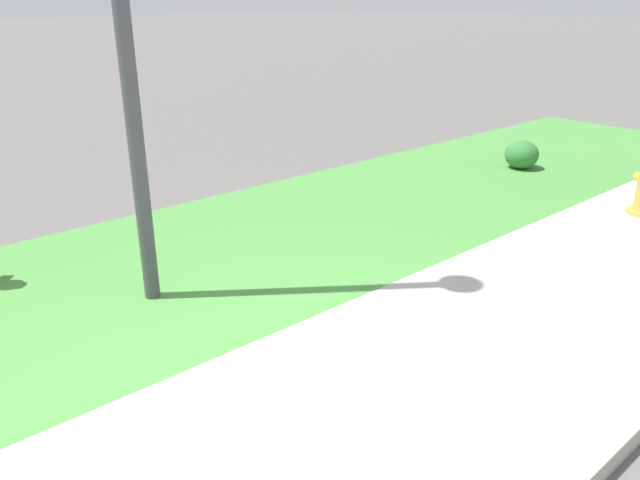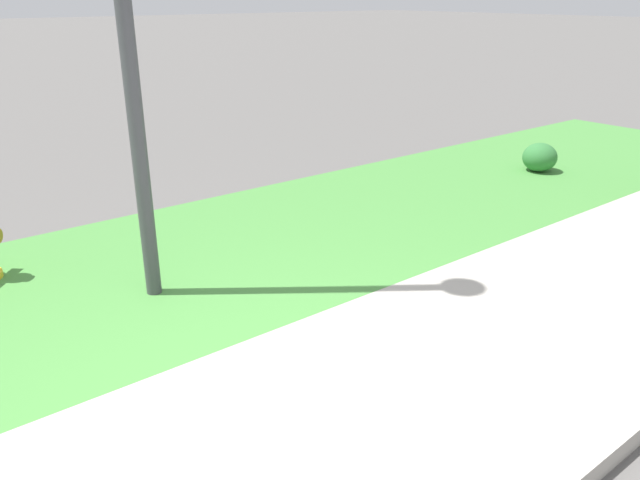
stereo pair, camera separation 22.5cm
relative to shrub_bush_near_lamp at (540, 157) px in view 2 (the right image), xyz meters
name	(u,v)px [view 2 (the right image)]	position (x,y,z in m)	size (l,w,h in m)	color
ground_plane	(275,449)	(-5.48, -2.15, -0.18)	(120.00, 120.00, 0.00)	#5B5956
sidewalk_pavement	(275,448)	(-5.48, -2.15, -0.17)	(18.00, 1.88, 0.01)	#ADA89E
grass_verge	(100,285)	(-5.48, 0.18, -0.17)	(18.00, 2.79, 0.01)	#47893D
shrub_bush_near_lamp	(540,157)	(0.00, 0.00, 0.00)	(0.42, 0.42, 0.35)	#337538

